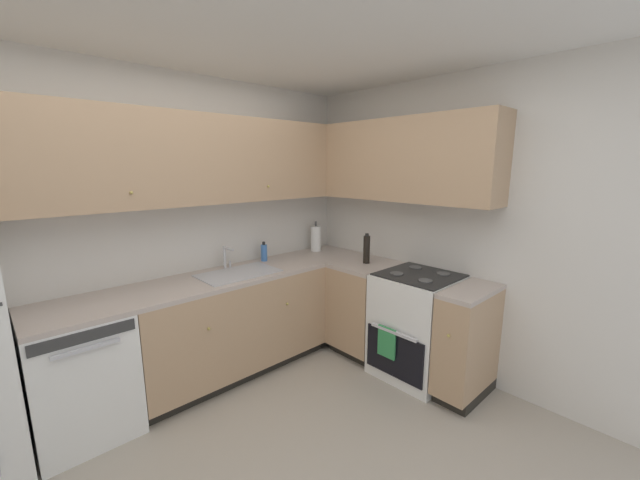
{
  "coord_description": "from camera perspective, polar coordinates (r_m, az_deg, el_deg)",
  "views": [
    {
      "loc": [
        -1.06,
        -1.45,
        1.8
      ],
      "look_at": [
        0.98,
        0.75,
        1.2
      ],
      "focal_mm": 20.83,
      "sensor_mm": 36.0,
      "label": 1
    }
  ],
  "objects": [
    {
      "name": "lower_cabinets_back",
      "position": [
        3.42,
        -13.31,
        -12.56
      ],
      "size": [
        1.67,
        0.62,
        0.86
      ],
      "color": "tan",
      "rests_on": "ground_plane"
    },
    {
      "name": "countertop_right",
      "position": [
        3.34,
        11.9,
        -4.95
      ],
      "size": [
        0.6,
        1.41,
        0.03
      ],
      "color": "#B7A89E",
      "rests_on": "lower_cabinets_right"
    },
    {
      "name": "wall_right",
      "position": [
        3.34,
        20.77,
        1.43
      ],
      "size": [
        0.05,
        3.29,
        2.53
      ],
      "primitive_type": "cube",
      "color": "silver",
      "rests_on": "ground_plane"
    },
    {
      "name": "paper_towel_roll",
      "position": [
        4.0,
        -0.65,
        0.25
      ],
      "size": [
        0.11,
        0.11,
        0.33
      ],
      "color": "white",
      "rests_on": "countertop_back"
    },
    {
      "name": "lower_cabinets_right",
      "position": [
        3.49,
        11.62,
        -11.93
      ],
      "size": [
        0.62,
        1.41,
        0.86
      ],
      "color": "tan",
      "rests_on": "ground_plane"
    },
    {
      "name": "upper_cabinets_right",
      "position": [
        3.46,
        10.75,
        11.92
      ],
      "size": [
        0.32,
        1.96,
        0.7
      ],
      "color": "tan"
    },
    {
      "name": "faucet",
      "position": [
        3.41,
        -14.2,
        -2.31
      ],
      "size": [
        0.07,
        0.16,
        0.2
      ],
      "color": "silver",
      "rests_on": "countertop_back"
    },
    {
      "name": "sink",
      "position": [
        3.27,
        -12.37,
        -5.73
      ],
      "size": [
        0.66,
        0.4,
        0.1
      ],
      "color": "#B7B7BC",
      "rests_on": "countertop_back"
    },
    {
      "name": "dishwasher",
      "position": [
        3.09,
        -32.79,
        -16.95
      ],
      "size": [
        0.6,
        0.63,
        0.86
      ],
      "color": "white",
      "rests_on": "ground_plane"
    },
    {
      "name": "oven_range",
      "position": [
        3.39,
        14.7,
        -12.4
      ],
      "size": [
        0.68,
        0.62,
        1.04
      ],
      "color": "white",
      "rests_on": "ground_plane"
    },
    {
      "name": "soap_bottle",
      "position": [
        3.62,
        -8.6,
        -1.91
      ],
      "size": [
        0.06,
        0.06,
        0.19
      ],
      "color": "#3F72BF",
      "rests_on": "countertop_back"
    },
    {
      "name": "upper_cabinets_back",
      "position": [
        3.18,
        -18.34,
        11.61
      ],
      "size": [
        2.55,
        0.34,
        0.7
      ],
      "color": "tan"
    },
    {
      "name": "wall_back",
      "position": [
        3.29,
        -23.55,
        1.06
      ],
      "size": [
        3.86,
        0.05,
        2.53
      ],
      "primitive_type": "cube",
      "color": "silver",
      "rests_on": "ground_plane"
    },
    {
      "name": "oil_bottle",
      "position": [
        3.52,
        7.17,
        -1.41
      ],
      "size": [
        0.06,
        0.06,
        0.29
      ],
      "color": "black",
      "rests_on": "countertop_right"
    },
    {
      "name": "countertop_back",
      "position": [
        3.26,
        -13.68,
        -5.45
      ],
      "size": [
        2.87,
        0.6,
        0.03
      ],
      "primitive_type": "cube",
      "color": "#B7A89E",
      "rests_on": "lower_cabinets_back"
    }
  ]
}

